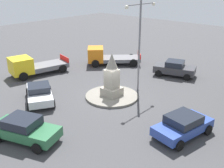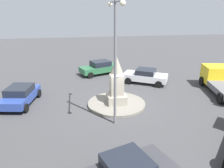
{
  "view_description": "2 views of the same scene",
  "coord_description": "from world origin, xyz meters",
  "px_view_note": "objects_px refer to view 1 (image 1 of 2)",
  "views": [
    {
      "loc": [
        14.82,
        13.45,
        9.11
      ],
      "look_at": [
        0.82,
        0.76,
        1.59
      ],
      "focal_mm": 43.04,
      "sensor_mm": 36.0,
      "label": 1
    },
    {
      "loc": [
        -14.45,
        2.81,
        6.89
      ],
      "look_at": [
        0.79,
        0.21,
        1.39
      ],
      "focal_mm": 34.48,
      "sensor_mm": 36.0,
      "label": 2
    }
  ],
  "objects_px": {
    "car_white_far_side": "(39,93)",
    "truck_yellow_approaching": "(32,66)",
    "streetlamp": "(140,37)",
    "car_blue_parked_right": "(183,125)",
    "car_dark_grey_passing": "(175,68)",
    "monument": "(112,77)",
    "truck_orange_parked_left": "(106,56)",
    "car_green_waiting": "(24,129)"
  },
  "relations": [
    {
      "from": "car_white_far_side",
      "to": "truck_yellow_approaching",
      "type": "relative_size",
      "value": 0.75
    },
    {
      "from": "streetlamp",
      "to": "car_white_far_side",
      "type": "xyz_separation_m",
      "value": [
        7.09,
        -4.27,
        -3.92
      ]
    },
    {
      "from": "streetlamp",
      "to": "car_white_far_side",
      "type": "bearing_deg",
      "value": -31.06
    },
    {
      "from": "streetlamp",
      "to": "car_blue_parked_right",
      "type": "xyz_separation_m",
      "value": [
        4.02,
        6.47,
        -3.9
      ]
    },
    {
      "from": "car_white_far_side",
      "to": "car_blue_parked_right",
      "type": "distance_m",
      "value": 11.16
    },
    {
      "from": "car_white_far_side",
      "to": "car_dark_grey_passing",
      "type": "relative_size",
      "value": 1.03
    },
    {
      "from": "monument",
      "to": "car_dark_grey_passing",
      "type": "bearing_deg",
      "value": 171.95
    },
    {
      "from": "monument",
      "to": "truck_orange_parked_left",
      "type": "height_order",
      "value": "monument"
    },
    {
      "from": "car_green_waiting",
      "to": "monument",
      "type": "bearing_deg",
      "value": -177.69
    },
    {
      "from": "monument",
      "to": "streetlamp",
      "type": "xyz_separation_m",
      "value": [
        -2.68,
        0.61,
        2.89
      ]
    },
    {
      "from": "car_dark_grey_passing",
      "to": "car_green_waiting",
      "type": "bearing_deg",
      "value": -2.86
    },
    {
      "from": "monument",
      "to": "car_white_far_side",
      "type": "height_order",
      "value": "monument"
    },
    {
      "from": "car_white_far_side",
      "to": "truck_yellow_approaching",
      "type": "height_order",
      "value": "truck_yellow_approaching"
    },
    {
      "from": "car_white_far_side",
      "to": "car_blue_parked_right",
      "type": "bearing_deg",
      "value": 105.93
    },
    {
      "from": "car_dark_grey_passing",
      "to": "car_blue_parked_right",
      "type": "xyz_separation_m",
      "value": [
        9.34,
        5.95,
        -0.04
      ]
    },
    {
      "from": "car_blue_parked_right",
      "to": "car_green_waiting",
      "type": "xyz_separation_m",
      "value": [
        6.75,
        -6.75,
        0.02
      ]
    },
    {
      "from": "monument",
      "to": "truck_yellow_approaching",
      "type": "xyz_separation_m",
      "value": [
        1.36,
        -9.44,
        -0.8
      ]
    },
    {
      "from": "car_dark_grey_passing",
      "to": "car_green_waiting",
      "type": "xyz_separation_m",
      "value": [
        16.08,
        -0.8,
        -0.02
      ]
    },
    {
      "from": "car_white_far_side",
      "to": "car_green_waiting",
      "type": "distance_m",
      "value": 5.42
    },
    {
      "from": "car_blue_parked_right",
      "to": "truck_orange_parked_left",
      "type": "bearing_deg",
      "value": -119.12
    },
    {
      "from": "car_white_far_side",
      "to": "truck_orange_parked_left",
      "type": "bearing_deg",
      "value": -165.27
    },
    {
      "from": "car_blue_parked_right",
      "to": "streetlamp",
      "type": "bearing_deg",
      "value": -121.89
    },
    {
      "from": "car_green_waiting",
      "to": "truck_orange_parked_left",
      "type": "height_order",
      "value": "truck_orange_parked_left"
    },
    {
      "from": "car_dark_grey_passing",
      "to": "truck_orange_parked_left",
      "type": "relative_size",
      "value": 0.77
    },
    {
      "from": "car_white_far_side",
      "to": "car_dark_grey_passing",
      "type": "xyz_separation_m",
      "value": [
        -12.4,
        4.79,
        0.05
      ]
    },
    {
      "from": "car_dark_grey_passing",
      "to": "truck_yellow_approaching",
      "type": "xyz_separation_m",
      "value": [
        9.35,
        -10.57,
        0.18
      ]
    },
    {
      "from": "car_white_far_side",
      "to": "car_green_waiting",
      "type": "xyz_separation_m",
      "value": [
        3.68,
        3.98,
        0.04
      ]
    },
    {
      "from": "streetlamp",
      "to": "car_dark_grey_passing",
      "type": "relative_size",
      "value": 1.76
    },
    {
      "from": "truck_yellow_approaching",
      "to": "car_dark_grey_passing",
      "type": "bearing_deg",
      "value": 131.51
    },
    {
      "from": "car_blue_parked_right",
      "to": "truck_yellow_approaching",
      "type": "distance_m",
      "value": 16.52
    },
    {
      "from": "truck_orange_parked_left",
      "to": "car_green_waiting",
      "type": "bearing_deg",
      "value": 25.36
    },
    {
      "from": "monument",
      "to": "car_green_waiting",
      "type": "xyz_separation_m",
      "value": [
        8.09,
        0.33,
        -0.99
      ]
    },
    {
      "from": "truck_yellow_approaching",
      "to": "car_green_waiting",
      "type": "bearing_deg",
      "value": 55.44
    },
    {
      "from": "car_blue_parked_right",
      "to": "car_green_waiting",
      "type": "bearing_deg",
      "value": -45.02
    },
    {
      "from": "streetlamp",
      "to": "truck_orange_parked_left",
      "type": "bearing_deg",
      "value": -116.45
    },
    {
      "from": "monument",
      "to": "car_dark_grey_passing",
      "type": "relative_size",
      "value": 0.81
    },
    {
      "from": "streetlamp",
      "to": "car_green_waiting",
      "type": "xyz_separation_m",
      "value": [
        10.77,
        -0.29,
        -3.88
      ]
    },
    {
      "from": "streetlamp",
      "to": "truck_orange_parked_left",
      "type": "relative_size",
      "value": 1.35
    },
    {
      "from": "monument",
      "to": "truck_yellow_approaching",
      "type": "distance_m",
      "value": 9.57
    },
    {
      "from": "streetlamp",
      "to": "car_green_waiting",
      "type": "bearing_deg",
      "value": -1.52
    },
    {
      "from": "car_green_waiting",
      "to": "car_dark_grey_passing",
      "type": "bearing_deg",
      "value": 177.14
    },
    {
      "from": "car_green_waiting",
      "to": "truck_orange_parked_left",
      "type": "distance_m",
      "value": 15.8
    }
  ]
}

